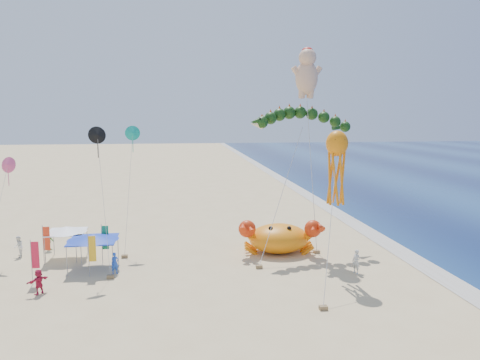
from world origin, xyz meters
name	(u,v)px	position (x,y,z in m)	size (l,w,h in m)	color
ground	(268,264)	(0.00, 0.00, 0.00)	(320.00, 320.00, 0.00)	#D1B784
foam_strip	(411,258)	(12.00, 0.00, 0.01)	(320.00, 320.00, 0.00)	silver
crab_inflatable	(279,237)	(1.51, 3.00, 1.34)	(6.95, 4.86, 3.05)	orange
dragon_kite	(301,122)	(3.86, 5.17, 11.08)	(9.81, 8.21, 12.14)	black
cherub_kite	(307,72)	(4.38, 5.47, 15.45)	(1.99, 4.19, 17.55)	#E3AE8A
octopus_kite	(336,162)	(4.39, -2.75, 8.31)	(3.87, 7.22, 10.62)	orange
canopy_blue	(93,237)	(-13.52, 0.93, 2.44)	(3.86, 3.86, 2.71)	gray
canopy_white	(66,230)	(-16.11, 3.71, 2.44)	(3.28, 3.28, 2.71)	gray
feather_flags	(70,246)	(-15.10, 0.30, 2.01)	(5.08, 4.50, 3.20)	gray
beachgoers	(78,256)	(-14.79, 1.44, 0.87)	(27.04, 11.94, 1.81)	silver
small_kites	(81,157)	(-14.65, 3.60, 8.41)	(11.06, 9.64, 10.93)	#D9487E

